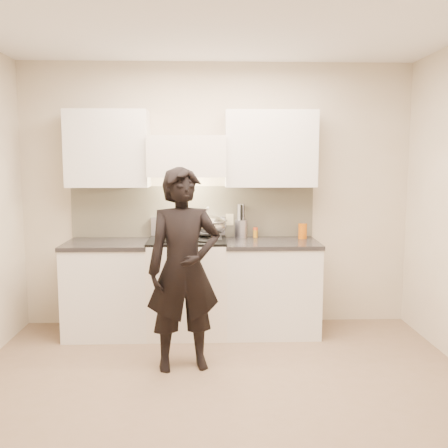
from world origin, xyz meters
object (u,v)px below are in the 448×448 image
object	(u,v)px
utensil_crock	(241,227)
person	(184,269)
stove	(188,286)
wok	(208,225)
counter_right	(271,286)

from	to	relation	value
utensil_crock	person	xyz separation A→B (m)	(-0.54, -1.11, -0.20)
utensil_crock	stove	bearing A→B (deg)	-155.76
person	wok	bearing A→B (deg)	67.07
stove	person	bearing A→B (deg)	-89.80
stove	wok	xyz separation A→B (m)	(0.20, 0.10, 0.59)
counter_right	person	distance (m)	1.25
wok	person	xyz separation A→B (m)	(-0.20, -0.96, -0.24)
stove	person	distance (m)	0.93
counter_right	wok	bearing A→B (deg)	170.89
counter_right	wok	size ratio (longest dim) A/B	1.90
counter_right	utensil_crock	world-z (taller)	utensil_crock
counter_right	stove	bearing A→B (deg)	-180.00
counter_right	wok	distance (m)	0.88
stove	utensil_crock	distance (m)	0.81
stove	wok	size ratio (longest dim) A/B	1.98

